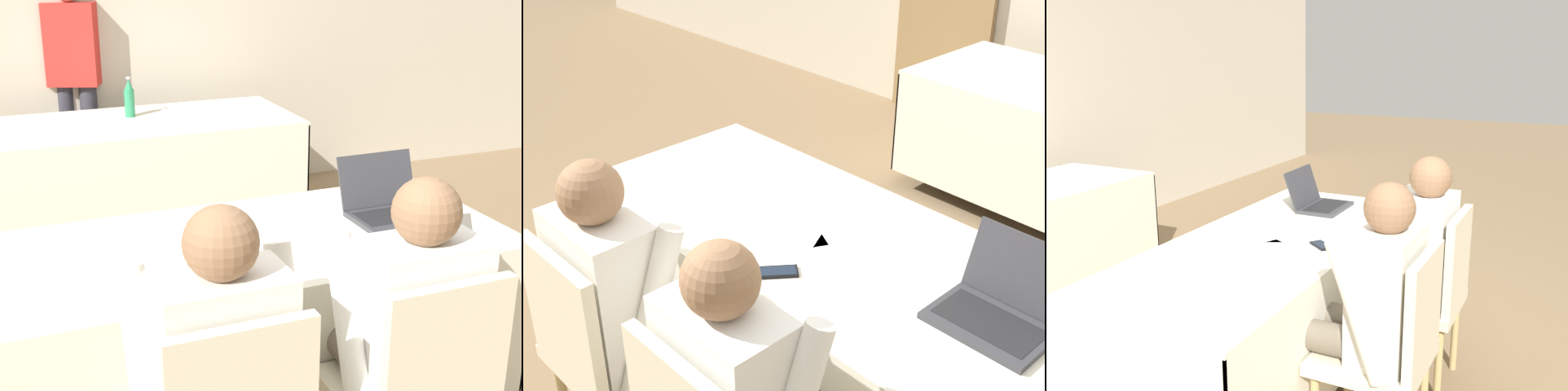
{
  "view_description": "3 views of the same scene",
  "coord_description": "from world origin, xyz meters",
  "views": [
    {
      "loc": [
        -0.83,
        -2.31,
        1.78
      ],
      "look_at": [
        0.0,
        -0.21,
        0.99
      ],
      "focal_mm": 50.0,
      "sensor_mm": 36.0,
      "label": 1
    },
    {
      "loc": [
        1.46,
        -1.58,
        2.07
      ],
      "look_at": [
        0.0,
        -0.21,
        0.99
      ],
      "focal_mm": 50.0,
      "sensor_mm": 36.0,
      "label": 2
    },
    {
      "loc": [
        -2.34,
        -1.36,
        1.64
      ],
      "look_at": [
        0.0,
        -0.21,
        0.99
      ],
      "focal_mm": 40.0,
      "sensor_mm": 36.0,
      "label": 3
    }
  ],
  "objects": [
    {
      "name": "conference_table_near",
      "position": [
        0.0,
        0.0,
        0.57
      ],
      "size": [
        2.03,
        0.86,
        0.74
      ],
      "color": "silver",
      "rests_on": "ground_plane"
    },
    {
      "name": "paper_beside_laptop",
      "position": [
        -0.13,
        -0.11,
        0.74
      ],
      "size": [
        0.32,
        0.36,
        0.0
      ],
      "rotation": [
        0.0,
        0.0,
        -0.47
      ],
      "color": "white",
      "rests_on": "conference_table_near"
    },
    {
      "name": "wall_back",
      "position": [
        0.0,
        2.78,
        1.35
      ],
      "size": [
        12.0,
        0.06,
        2.7
      ],
      "color": "beige",
      "rests_on": "ground_plane"
    },
    {
      "name": "paper_centre_table",
      "position": [
        0.08,
        0.01,
        0.74
      ],
      "size": [
        0.32,
        0.36,
        0.0
      ],
      "rotation": [
        0.0,
        0.0,
        0.45
      ],
      "color": "white",
      "rests_on": "conference_table_near"
    },
    {
      "name": "cell_phone",
      "position": [
        0.03,
        -0.27,
        0.74
      ],
      "size": [
        0.13,
        0.14,
        0.01
      ],
      "rotation": [
        0.0,
        0.0,
        -0.66
      ],
      "color": "black",
      "rests_on": "conference_table_near"
    },
    {
      "name": "chair_near_right",
      "position": [
        0.31,
        -0.73,
        0.5
      ],
      "size": [
        0.44,
        0.44,
        0.9
      ],
      "rotation": [
        0.0,
        0.0,
        3.14
      ],
      "color": "tan",
      "rests_on": "ground_plane"
    },
    {
      "name": "person_red_shirt",
      "position": [
        -0.19,
        2.75,
        0.91
      ],
      "size": [
        0.39,
        0.31,
        1.59
      ],
      "rotation": [
        0.0,
        0.0,
        -0.38
      ],
      "color": "#33333D",
      "rests_on": "ground_plane"
    },
    {
      "name": "person_checkered_shirt",
      "position": [
        -0.31,
        -0.63,
        0.66
      ],
      "size": [
        0.5,
        0.52,
        1.16
      ],
      "rotation": [
        0.0,
        0.0,
        3.14
      ],
      "color": "#665B4C",
      "rests_on": "ground_plane"
    },
    {
      "name": "laptop",
      "position": [
        0.65,
        0.03,
        0.78
      ],
      "size": [
        0.34,
        0.31,
        0.23
      ],
      "rotation": [
        0.0,
        0.0,
        0.01
      ],
      "color": "#333338",
      "rests_on": "conference_table_near"
    },
    {
      "name": "conference_table_far",
      "position": [
        0.03,
        2.03,
        0.57
      ],
      "size": [
        2.03,
        0.86,
        0.74
      ],
      "color": "silver",
      "rests_on": "ground_plane"
    },
    {
      "name": "person_white_shirt",
      "position": [
        0.31,
        -0.63,
        0.66
      ],
      "size": [
        0.5,
        0.52,
        1.16
      ],
      "rotation": [
        0.0,
        0.0,
        3.14
      ],
      "color": "#665B4C",
      "rests_on": "ground_plane"
    },
    {
      "name": "water_bottle",
      "position": [
        0.05,
        2.15,
        0.85
      ],
      "size": [
        0.06,
        0.06,
        0.25
      ],
      "color": "#288456",
      "rests_on": "conference_table_far"
    }
  ]
}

